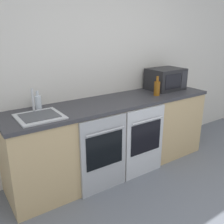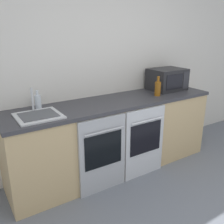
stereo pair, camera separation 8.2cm
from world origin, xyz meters
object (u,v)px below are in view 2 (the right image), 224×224
(oven_right, at_px, (145,142))
(microwave, at_px, (167,79))
(oven_left, at_px, (103,155))
(bottle_amber, at_px, (158,88))
(bottle_clear, at_px, (38,101))
(sink, at_px, (38,115))

(oven_right, relative_size, microwave, 1.77)
(oven_left, relative_size, bottle_amber, 3.47)
(microwave, bearing_deg, oven_left, -162.11)
(bottle_amber, height_order, bottle_clear, bottle_amber)
(oven_left, bearing_deg, oven_right, 0.00)
(bottle_amber, bearing_deg, sink, 178.74)
(oven_right, distance_m, sink, 1.29)
(microwave, relative_size, bottle_clear, 2.48)
(bottle_clear, distance_m, sink, 0.29)
(bottle_clear, bearing_deg, microwave, -3.62)
(oven_right, bearing_deg, microwave, 30.26)
(bottle_amber, distance_m, sink, 1.55)
(microwave, distance_m, bottle_clear, 1.81)
(bottle_amber, height_order, sink, sink)
(oven_left, height_order, microwave, microwave)
(microwave, xyz_separation_m, bottle_clear, (-1.81, 0.11, -0.07))
(oven_right, xyz_separation_m, microwave, (0.73, 0.42, 0.62))
(microwave, bearing_deg, bottle_clear, 176.38)
(microwave, height_order, bottle_clear, microwave)
(bottle_clear, xyz_separation_m, sink, (-0.09, -0.27, -0.06))
(bottle_amber, xyz_separation_m, bottle_clear, (-1.46, 0.31, -0.02))
(microwave, xyz_separation_m, sink, (-1.89, -0.16, -0.13))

